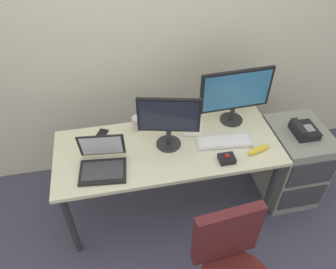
# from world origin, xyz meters

# --- Properties ---
(ground_plane) EXTENTS (8.00, 8.00, 0.00)m
(ground_plane) POSITION_xyz_m (0.00, 0.00, 0.00)
(ground_plane) COLOR #424257
(back_wall) EXTENTS (6.00, 0.10, 2.80)m
(back_wall) POSITION_xyz_m (0.00, 0.68, 1.40)
(back_wall) COLOR beige
(back_wall) RESTS_ON ground
(desk) EXTENTS (1.64, 0.66, 0.71)m
(desk) POSITION_xyz_m (0.00, 0.00, 0.64)
(desk) COLOR beige
(desk) RESTS_ON ground
(file_cabinet) EXTENTS (0.42, 0.53, 0.70)m
(file_cabinet) POSITION_xyz_m (1.06, -0.03, 0.35)
(file_cabinet) COLOR gray
(file_cabinet) RESTS_ON ground
(desk_phone) EXTENTS (0.17, 0.20, 0.09)m
(desk_phone) POSITION_xyz_m (1.05, -0.05, 0.73)
(desk_phone) COLOR black
(desk_phone) RESTS_ON file_cabinet
(monitor_main) EXTENTS (0.56, 0.18, 0.45)m
(monitor_main) POSITION_xyz_m (0.55, 0.20, 0.98)
(monitor_main) COLOR #262628
(monitor_main) RESTS_ON desk
(monitor_side) EXTENTS (0.43, 0.18, 0.41)m
(monitor_side) POSITION_xyz_m (0.01, 0.02, 0.95)
(monitor_side) COLOR #262628
(monitor_side) RESTS_ON desk
(keyboard) EXTENTS (0.42, 0.18, 0.03)m
(keyboard) POSITION_xyz_m (0.41, -0.05, 0.73)
(keyboard) COLOR silver
(keyboard) RESTS_ON desk
(laptop) EXTENTS (0.34, 0.30, 0.24)m
(laptop) POSITION_xyz_m (-0.47, -0.11, 0.77)
(laptop) COLOR black
(laptop) RESTS_ON desk
(trackball_mouse) EXTENTS (0.11, 0.09, 0.07)m
(trackball_mouse) POSITION_xyz_m (0.37, -0.22, 0.74)
(trackball_mouse) COLOR black
(trackball_mouse) RESTS_ON desk
(coffee_mug) EXTENTS (0.09, 0.08, 0.11)m
(coffee_mug) POSITION_xyz_m (-0.19, 0.24, 0.77)
(coffee_mug) COLOR silver
(coffee_mug) RESTS_ON desk
(paper_notepad) EXTENTS (0.19, 0.24, 0.01)m
(paper_notepad) POSITION_xyz_m (0.23, 0.17, 0.72)
(paper_notepad) COLOR white
(paper_notepad) RESTS_ON desk
(cell_phone) EXTENTS (0.13, 0.16, 0.01)m
(cell_phone) POSITION_xyz_m (-0.47, 0.21, 0.72)
(cell_phone) COLOR black
(cell_phone) RESTS_ON desk
(banana) EXTENTS (0.19, 0.09, 0.04)m
(banana) POSITION_xyz_m (0.62, -0.18, 0.73)
(banana) COLOR yellow
(banana) RESTS_ON desk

